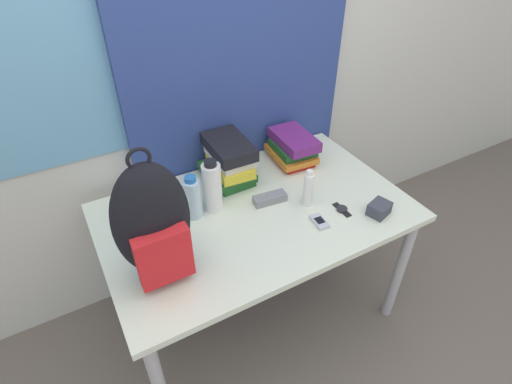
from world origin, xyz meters
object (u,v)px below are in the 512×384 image
at_px(book_stack_left, 229,161).
at_px(sunglasses_case, 270,199).
at_px(camera_pouch, 379,209).
at_px(wristwatch, 342,209).
at_px(water_bottle, 193,198).
at_px(book_stack_center, 293,148).
at_px(sports_bottle, 212,186).
at_px(sunscreen_bottle, 308,189).
at_px(backpack, 153,225).
at_px(cell_phone, 319,222).

xyz_separation_m(book_stack_left, sunglasses_case, (0.08, -0.25, -0.09)).
bearing_deg(camera_pouch, wristwatch, 142.02).
bearing_deg(water_bottle, sunglasses_case, -13.53).
height_order(book_stack_center, sports_bottle, sports_bottle).
distance_m(sports_bottle, sunscreen_bottle, 0.42).
height_order(sports_bottle, sunglasses_case, sports_bottle).
distance_m(sunscreen_bottle, camera_pouch, 0.32).
height_order(water_bottle, wristwatch, water_bottle).
relative_size(backpack, sports_bottle, 2.12).
bearing_deg(sports_bottle, wristwatch, -30.96).
bearing_deg(book_stack_left, cell_phone, -68.34).
bearing_deg(wristwatch, cell_phone, -171.51).
relative_size(book_stack_left, cell_phone, 3.01).
relative_size(water_bottle, sunglasses_case, 1.31).
bearing_deg(water_bottle, wristwatch, -26.30).
bearing_deg(wristwatch, camera_pouch, -37.98).
height_order(book_stack_center, sunscreen_bottle, sunscreen_bottle).
bearing_deg(book_stack_left, sunglasses_case, -72.27).
height_order(book_stack_left, camera_pouch, book_stack_left).
bearing_deg(book_stack_center, sports_bottle, -163.17).
xyz_separation_m(book_stack_center, wristwatch, (-0.03, -0.44, -0.07)).
bearing_deg(sunglasses_case, sunscreen_bottle, -34.71).
height_order(cell_phone, camera_pouch, camera_pouch).
relative_size(book_stack_left, book_stack_center, 1.06).
relative_size(sports_bottle, camera_pouch, 2.22).
height_order(backpack, book_stack_left, backpack).
distance_m(backpack, water_bottle, 0.35).
bearing_deg(sunglasses_case, backpack, -164.73).
bearing_deg(sports_bottle, sunscreen_bottle, -25.58).
distance_m(cell_phone, sunglasses_case, 0.25).
xyz_separation_m(water_bottle, sunscreen_bottle, (0.47, -0.17, -0.01)).
bearing_deg(camera_pouch, sports_bottle, 147.53).
bearing_deg(backpack, sunscreen_bottle, 4.65).
bearing_deg(sports_bottle, book_stack_center, 16.83).
bearing_deg(book_stack_left, camera_pouch, -50.80).
bearing_deg(cell_phone, book_stack_center, 70.28).
distance_m(book_stack_left, wristwatch, 0.57).
bearing_deg(sunglasses_case, book_stack_left, 107.73).
height_order(sports_bottle, sunscreen_bottle, sports_bottle).
bearing_deg(camera_pouch, sunscreen_bottle, 138.30).
relative_size(book_stack_left, water_bottle, 1.43).
xyz_separation_m(book_stack_center, cell_phone, (-0.17, -0.47, -0.07)).
xyz_separation_m(sports_bottle, sunscreen_bottle, (0.37, -0.18, -0.03)).
distance_m(book_stack_left, cell_phone, 0.52).
bearing_deg(water_bottle, book_stack_left, 33.76).
xyz_separation_m(sports_bottle, wristwatch, (0.48, -0.29, -0.11)).
height_order(book_stack_center, camera_pouch, book_stack_center).
bearing_deg(wristwatch, sunscreen_bottle, 134.58).
height_order(backpack, sunglasses_case, backpack).
distance_m(backpack, sunscreen_bottle, 0.71).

